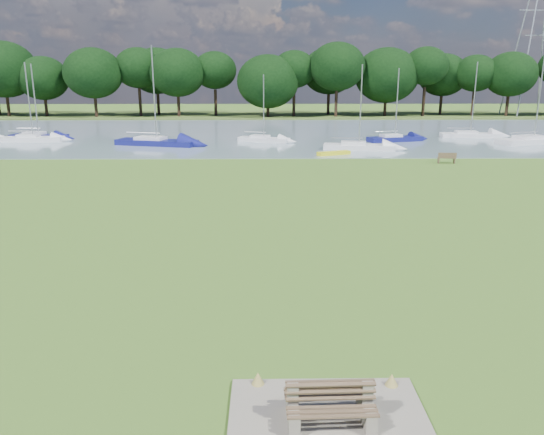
{
  "coord_description": "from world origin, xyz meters",
  "views": [
    {
      "loc": [
        -1.33,
        -23.51,
        7.08
      ],
      "look_at": [
        -1.02,
        -2.0,
        1.25
      ],
      "focal_mm": 35.0,
      "sensor_mm": 36.0,
      "label": 1
    }
  ],
  "objects_px": {
    "kayak": "(334,153)",
    "sailboat_5": "(156,140)",
    "sailboat_0": "(533,138)",
    "sailboat_7": "(358,145)",
    "sailboat_6": "(32,137)",
    "sailboat_2": "(263,138)",
    "sailboat_3": "(394,137)",
    "sailboat_4": "(38,135)",
    "bench_pair": "(330,404)",
    "pylon": "(541,6)",
    "riverbank_bench": "(447,158)",
    "sailboat_8": "(470,133)"
  },
  "relations": [
    {
      "from": "sailboat_3",
      "to": "sailboat_7",
      "type": "xyz_separation_m",
      "value": [
        -5.04,
        -6.49,
        -0.01
      ]
    },
    {
      "from": "sailboat_0",
      "to": "sailboat_4",
      "type": "distance_m",
      "value": 53.71
    },
    {
      "from": "sailboat_3",
      "to": "sailboat_2",
      "type": "bearing_deg",
      "value": 163.98
    },
    {
      "from": "sailboat_2",
      "to": "sailboat_7",
      "type": "relative_size",
      "value": 0.89
    },
    {
      "from": "sailboat_2",
      "to": "kayak",
      "type": "bearing_deg",
      "value": -34.71
    },
    {
      "from": "bench_pair",
      "to": "sailboat_3",
      "type": "distance_m",
      "value": 49.58
    },
    {
      "from": "sailboat_8",
      "to": "kayak",
      "type": "bearing_deg",
      "value": -136.85
    },
    {
      "from": "bench_pair",
      "to": "sailboat_7",
      "type": "relative_size",
      "value": 0.24
    },
    {
      "from": "pylon",
      "to": "sailboat_7",
      "type": "distance_m",
      "value": 59.12
    },
    {
      "from": "sailboat_5",
      "to": "sailboat_6",
      "type": "distance_m",
      "value": 14.22
    },
    {
      "from": "sailboat_2",
      "to": "sailboat_0",
      "type": "bearing_deg",
      "value": 18.65
    },
    {
      "from": "sailboat_0",
      "to": "sailboat_7",
      "type": "xyz_separation_m",
      "value": [
        -19.29,
        -4.63,
        -0.04
      ]
    },
    {
      "from": "sailboat_2",
      "to": "sailboat_4",
      "type": "xyz_separation_m",
      "value": [
        -25.09,
        2.43,
        0.09
      ]
    },
    {
      "from": "sailboat_3",
      "to": "sailboat_7",
      "type": "bearing_deg",
      "value": -144.5
    },
    {
      "from": "kayak",
      "to": "sailboat_4",
      "type": "xyz_separation_m",
      "value": [
        -31.48,
        12.18,
        0.35
      ]
    },
    {
      "from": "sailboat_2",
      "to": "bench_pair",
      "type": "bearing_deg",
      "value": -66.18
    },
    {
      "from": "sailboat_7",
      "to": "riverbank_bench",
      "type": "bearing_deg",
      "value": -43.7
    },
    {
      "from": "sailboat_2",
      "to": "sailboat_8",
      "type": "xyz_separation_m",
      "value": [
        23.88,
        3.9,
        0.01
      ]
    },
    {
      "from": "pylon",
      "to": "sailboat_2",
      "type": "xyz_separation_m",
      "value": [
        -46.22,
        -36.25,
        -17.62
      ]
    },
    {
      "from": "bench_pair",
      "to": "sailboat_3",
      "type": "bearing_deg",
      "value": 73.43
    },
    {
      "from": "bench_pair",
      "to": "sailboat_8",
      "type": "xyz_separation_m",
      "value": [
        22.41,
        51.65,
        -0.02
      ]
    },
    {
      "from": "sailboat_2",
      "to": "sailboat_3",
      "type": "xyz_separation_m",
      "value": [
        14.22,
        0.16,
        0.04
      ]
    },
    {
      "from": "sailboat_3",
      "to": "bench_pair",
      "type": "bearing_deg",
      "value": -121.55
    },
    {
      "from": "sailboat_5",
      "to": "sailboat_8",
      "type": "relative_size",
      "value": 1.17
    },
    {
      "from": "kayak",
      "to": "sailboat_0",
      "type": "height_order",
      "value": "sailboat_0"
    },
    {
      "from": "kayak",
      "to": "sailboat_5",
      "type": "distance_m",
      "value": 18.77
    },
    {
      "from": "sailboat_8",
      "to": "sailboat_4",
      "type": "bearing_deg",
      "value": -173.1
    },
    {
      "from": "riverbank_bench",
      "to": "kayak",
      "type": "xyz_separation_m",
      "value": [
        -8.69,
        4.59,
        -0.25
      ]
    },
    {
      "from": "bench_pair",
      "to": "pylon",
      "type": "relative_size",
      "value": 0.07
    },
    {
      "from": "pylon",
      "to": "sailboat_8",
      "type": "relative_size",
      "value": 3.4
    },
    {
      "from": "sailboat_4",
      "to": "sailboat_7",
      "type": "bearing_deg",
      "value": -6.58
    },
    {
      "from": "pylon",
      "to": "sailboat_4",
      "type": "height_order",
      "value": "pylon"
    },
    {
      "from": "kayak",
      "to": "sailboat_6",
      "type": "distance_m",
      "value": 32.87
    },
    {
      "from": "sailboat_2",
      "to": "sailboat_8",
      "type": "relative_size",
      "value": 0.84
    },
    {
      "from": "pylon",
      "to": "sailboat_3",
      "type": "bearing_deg",
      "value": -131.56
    },
    {
      "from": "sailboat_4",
      "to": "kayak",
      "type": "bearing_deg",
      "value": -13.39
    },
    {
      "from": "sailboat_4",
      "to": "pylon",
      "type": "bearing_deg",
      "value": 33.13
    },
    {
      "from": "sailboat_3",
      "to": "sailboat_4",
      "type": "bearing_deg",
      "value": 160.05
    },
    {
      "from": "bench_pair",
      "to": "sailboat_6",
      "type": "bearing_deg",
      "value": 117.02
    },
    {
      "from": "bench_pair",
      "to": "kayak",
      "type": "relative_size",
      "value": 0.59
    },
    {
      "from": "sailboat_4",
      "to": "sailboat_0",
      "type": "bearing_deg",
      "value": 3.36
    },
    {
      "from": "kayak",
      "to": "sailboat_2",
      "type": "bearing_deg",
      "value": 98.61
    },
    {
      "from": "sailboat_0",
      "to": "sailboat_6",
      "type": "relative_size",
      "value": 1.27
    },
    {
      "from": "riverbank_bench",
      "to": "sailboat_6",
      "type": "distance_m",
      "value": 42.59
    },
    {
      "from": "sailboat_2",
      "to": "sailboat_3",
      "type": "height_order",
      "value": "sailboat_3"
    },
    {
      "from": "bench_pair",
      "to": "sailboat_7",
      "type": "bearing_deg",
      "value": 77.79
    },
    {
      "from": "kayak",
      "to": "sailboat_8",
      "type": "bearing_deg",
      "value": 13.35
    },
    {
      "from": "sailboat_5",
      "to": "sailboat_2",
      "type": "bearing_deg",
      "value": 29.66
    },
    {
      "from": "pylon",
      "to": "sailboat_6",
      "type": "height_order",
      "value": "pylon"
    },
    {
      "from": "bench_pair",
      "to": "sailboat_4",
      "type": "height_order",
      "value": "sailboat_4"
    }
  ]
}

